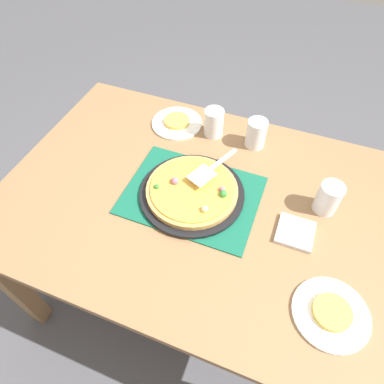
{
  "coord_description": "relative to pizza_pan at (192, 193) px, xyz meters",
  "views": [
    {
      "loc": [
        0.28,
        -0.71,
        1.72
      ],
      "look_at": [
        0.0,
        0.0,
        0.77
      ],
      "focal_mm": 31.54,
      "sensor_mm": 36.0,
      "label": 1
    }
  ],
  "objects": [
    {
      "name": "ground_plane",
      "position": [
        0.0,
        0.0,
        -0.76
      ],
      "size": [
        8.0,
        8.0,
        0.0
      ],
      "primitive_type": "plane",
      "color": "#4C4C51"
    },
    {
      "name": "dining_table",
      "position": [
        0.0,
        0.0,
        -0.12
      ],
      "size": [
        1.4,
        1.0,
        0.75
      ],
      "color": "olive",
      "rests_on": "ground_plane"
    },
    {
      "name": "placemat",
      "position": [
        0.0,
        0.0,
        -0.01
      ],
      "size": [
        0.48,
        0.36,
        0.01
      ],
      "primitive_type": "cube",
      "color": "#145B42",
      "rests_on": "dining_table"
    },
    {
      "name": "pizza_pan",
      "position": [
        0.0,
        0.0,
        0.0
      ],
      "size": [
        0.38,
        0.38,
        0.01
      ],
      "primitive_type": "cylinder",
      "color": "black",
      "rests_on": "placemat"
    },
    {
      "name": "pizza",
      "position": [
        0.0,
        -0.0,
        0.02
      ],
      "size": [
        0.33,
        0.33,
        0.05
      ],
      "color": "tan",
      "rests_on": "pizza_pan"
    },
    {
      "name": "plate_near_left",
      "position": [
        0.52,
        -0.26,
        -0.01
      ],
      "size": [
        0.22,
        0.22,
        0.01
      ],
      "primitive_type": "cylinder",
      "color": "white",
      "rests_on": "dining_table"
    },
    {
      "name": "plate_far_right",
      "position": [
        -0.21,
        0.35,
        -0.01
      ],
      "size": [
        0.22,
        0.22,
        0.01
      ],
      "primitive_type": "cylinder",
      "color": "white",
      "rests_on": "dining_table"
    },
    {
      "name": "served_slice_left",
      "position": [
        0.52,
        -0.26,
        0.01
      ],
      "size": [
        0.11,
        0.11,
        0.02
      ],
      "primitive_type": "cylinder",
      "color": "#EAB747",
      "rests_on": "plate_near_left"
    },
    {
      "name": "served_slice_right",
      "position": [
        -0.21,
        0.35,
        0.01
      ],
      "size": [
        0.11,
        0.11,
        0.02
      ],
      "primitive_type": "cylinder",
      "color": "#EAB747",
      "rests_on": "plate_far_right"
    },
    {
      "name": "cup_near",
      "position": [
        0.14,
        0.35,
        0.05
      ],
      "size": [
        0.08,
        0.08,
        0.12
      ],
      "primitive_type": "cylinder",
      "color": "white",
      "rests_on": "dining_table"
    },
    {
      "name": "cup_far",
      "position": [
        -0.04,
        0.35,
        0.05
      ],
      "size": [
        0.08,
        0.08,
        0.12
      ],
      "primitive_type": "cylinder",
      "color": "white",
      "rests_on": "dining_table"
    },
    {
      "name": "cup_corner",
      "position": [
        0.45,
        0.11,
        0.05
      ],
      "size": [
        0.08,
        0.08,
        0.12
      ],
      "primitive_type": "cylinder",
      "color": "white",
      "rests_on": "dining_table"
    },
    {
      "name": "pizza_server",
      "position": [
        0.04,
        0.09,
        0.06
      ],
      "size": [
        0.13,
        0.23,
        0.01
      ],
      "color": "silver",
      "rests_on": "pizza"
    },
    {
      "name": "napkin_stack",
      "position": [
        0.38,
        -0.03,
        -0.01
      ],
      "size": [
        0.12,
        0.12,
        0.02
      ],
      "primitive_type": "cube",
      "color": "white",
      "rests_on": "dining_table"
    }
  ]
}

